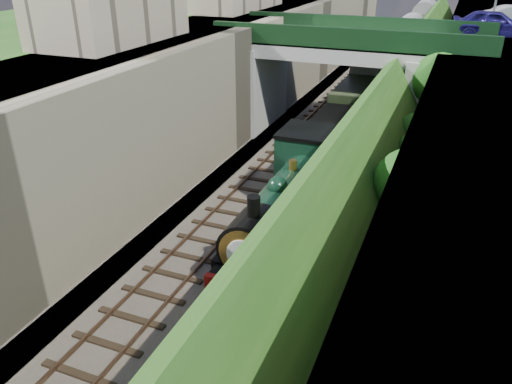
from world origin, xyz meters
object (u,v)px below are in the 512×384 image
object	(u,v)px
locomotive	(290,203)
tender	(334,149)
tree	(442,80)
car_blue	(494,24)
road_bridge	(359,75)

from	to	relation	value
locomotive	tender	bearing A→B (deg)	90.00
tree	locomotive	xyz separation A→B (m)	(-4.71, -12.07, -2.75)
tree	locomotive	world-z (taller)	tree
car_blue	locomotive	bearing A→B (deg)	158.21
tree	tender	world-z (taller)	tree
road_bridge	tree	world-z (taller)	road_bridge
car_blue	tree	bearing A→B (deg)	157.49
locomotive	tender	distance (m)	7.37
car_blue	tender	world-z (taller)	car_blue
road_bridge	locomotive	world-z (taller)	road_bridge
tree	car_blue	xyz separation A→B (m)	(2.26, 5.49, 2.42)
locomotive	car_blue	bearing A→B (deg)	68.34
locomotive	tree	bearing A→B (deg)	68.67
road_bridge	tree	size ratio (longest dim) A/B	2.42
road_bridge	locomotive	size ratio (longest dim) A/B	1.56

